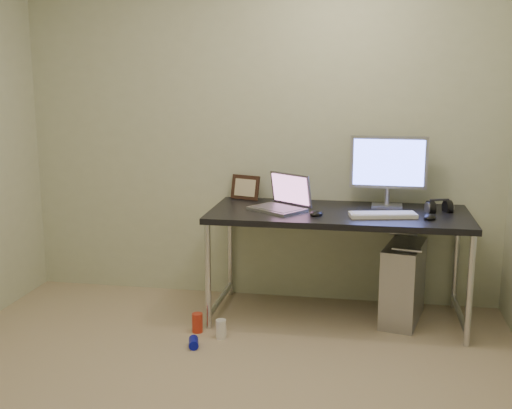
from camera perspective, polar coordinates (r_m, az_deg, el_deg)
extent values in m
cube|color=beige|center=(4.68, 0.28, 6.60)|extent=(3.50, 0.02, 2.50)
cube|color=black|center=(4.33, 7.36, -0.88)|extent=(1.72, 0.75, 0.04)
cylinder|color=silver|center=(4.22, -4.29, -6.41)|extent=(0.04, 0.04, 0.71)
cylinder|color=silver|center=(4.85, -2.32, -4.01)|extent=(0.04, 0.04, 0.71)
cylinder|color=silver|center=(4.14, 18.48, -7.33)|extent=(0.04, 0.04, 0.71)
cylinder|color=silver|center=(4.78, 17.35, -4.75)|extent=(0.04, 0.04, 0.71)
cylinder|color=silver|center=(4.62, -3.19, -8.40)|extent=(0.04, 0.67, 0.04)
cylinder|color=silver|center=(4.55, 17.66, -9.26)|extent=(0.04, 0.67, 0.04)
cube|color=#A8A8AC|center=(4.48, 12.94, -6.79)|extent=(0.33, 0.55, 0.53)
cylinder|color=#B5B5BC|center=(4.19, 13.25, -3.96)|extent=(0.19, 0.07, 0.03)
cylinder|color=#B5B5BC|center=(4.61, 12.99, -2.56)|extent=(0.19, 0.07, 0.03)
cylinder|color=black|center=(4.72, 12.25, -4.12)|extent=(0.01, 0.16, 0.69)
cylinder|color=black|center=(4.71, 13.34, -4.45)|extent=(0.02, 0.11, 0.71)
cylinder|color=red|center=(4.26, -5.23, -10.43)|extent=(0.09, 0.09, 0.13)
cylinder|color=white|center=(4.16, -3.13, -10.99)|extent=(0.09, 0.09, 0.12)
cylinder|color=#0A11B2|center=(4.05, -5.57, -12.12)|extent=(0.09, 0.12, 0.06)
cube|color=#B5B5BC|center=(4.32, 1.88, -0.41)|extent=(0.42, 0.40, 0.02)
cube|color=slate|center=(4.32, 1.88, -0.28)|extent=(0.37, 0.34, 0.00)
cube|color=gray|center=(4.39, 3.10, 1.38)|extent=(0.31, 0.24, 0.22)
cube|color=#7C476C|center=(4.39, 3.09, 1.36)|extent=(0.28, 0.21, 0.19)
cube|color=#B5B5BC|center=(4.52, 11.55, -0.11)|extent=(0.21, 0.16, 0.02)
cylinder|color=#B5B5BC|center=(4.53, 11.58, 0.73)|extent=(0.03, 0.03, 0.11)
cube|color=#B5B5BC|center=(4.48, 11.71, 3.69)|extent=(0.52, 0.04, 0.36)
cube|color=#4C5EE6|center=(4.46, 11.71, 3.66)|extent=(0.48, 0.02, 0.31)
cube|color=white|center=(4.20, 11.21, -0.91)|extent=(0.44, 0.22, 0.03)
ellipsoid|color=black|center=(4.21, 15.19, -0.98)|extent=(0.10, 0.14, 0.04)
ellipsoid|color=black|center=(4.18, 5.39, -0.68)|extent=(0.11, 0.14, 0.04)
cylinder|color=black|center=(4.43, 15.18, -0.27)|extent=(0.07, 0.11, 0.10)
cylinder|color=black|center=(4.44, 16.74, -0.32)|extent=(0.07, 0.11, 0.10)
cube|color=black|center=(4.42, 16.00, 0.40)|extent=(0.13, 0.06, 0.01)
cube|color=black|center=(4.69, -0.96, 1.53)|extent=(0.23, 0.13, 0.18)
cylinder|color=silver|center=(4.60, 3.08, 0.81)|extent=(0.01, 0.01, 0.10)
cylinder|color=white|center=(4.58, 3.09, 1.55)|extent=(0.05, 0.04, 0.04)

